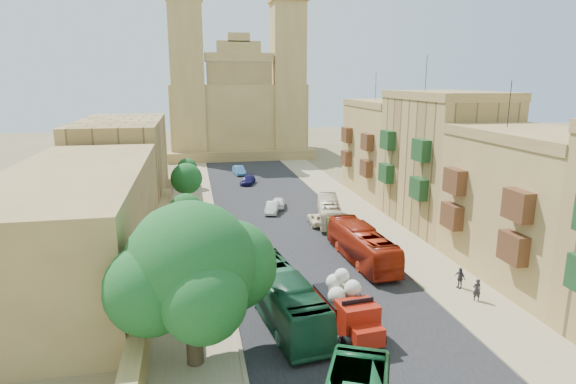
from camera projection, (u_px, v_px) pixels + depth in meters
name	position (u px, v px, depth m)	size (l,w,h in m)	color
road_surface	(281.00, 219.00, 52.65)	(14.00, 140.00, 0.01)	black
sidewalk_east	(363.00, 215.00, 54.47)	(5.00, 140.00, 0.01)	#968562
sidewalk_west	(193.00, 224.00, 50.84)	(5.00, 140.00, 0.01)	#968562
kerb_east	(342.00, 215.00, 53.98)	(0.25, 140.00, 0.12)	#968562
kerb_west	(216.00, 222.00, 51.31)	(0.25, 140.00, 0.12)	#968562
townhouse_b	(534.00, 206.00, 36.26)	(9.00, 14.00, 14.90)	#A08048
townhouse_c	(442.00, 160.00, 49.35)	(9.00, 14.00, 17.40)	#AA894D
townhouse_d	(388.00, 148.00, 62.88)	(9.00, 14.00, 15.90)	#A08048
west_wall	(157.00, 250.00, 40.52)	(1.00, 40.00, 1.80)	#A08048
west_building_low	(78.00, 223.00, 36.81)	(10.00, 28.00, 8.40)	olive
west_building_mid	(123.00, 159.00, 61.44)	(10.00, 22.00, 10.00)	#AA894D
church	(237.00, 107.00, 96.89)	(28.00, 22.50, 36.30)	#A08048
ficus_tree	(193.00, 271.00, 24.83)	(8.98, 8.26, 8.98)	#3D2F1E
street_tree_a	(185.00, 254.00, 32.81)	(3.22, 3.22, 4.95)	#3D2F1E
street_tree_b	(186.00, 210.00, 44.29)	(3.10, 3.10, 4.77)	#3D2F1E
street_tree_c	(186.00, 179.00, 55.62)	(3.63, 3.63, 5.57)	#3D2F1E
street_tree_d	(187.00, 168.00, 67.29)	(2.75, 2.75, 4.23)	#3D2F1E
red_truck	(348.00, 305.00, 29.16)	(3.03, 6.36, 3.59)	maroon
olive_pickup	(347.00, 232.00, 45.37)	(2.84, 4.88, 1.89)	#425B22
bus_green_north	(282.00, 296.00, 30.40)	(2.62, 11.21, 3.12)	#184C2F
bus_red_east	(362.00, 245.00, 40.16)	(2.47, 10.54, 2.93)	#99200B
bus_cream_east	(329.00, 211.00, 51.34)	(2.11, 9.04, 2.52)	#F4E1C0
car_blue_a	(289.00, 278.00, 35.68)	(1.27, 3.16, 1.08)	teal
car_white_a	(272.00, 208.00, 55.08)	(1.32, 3.78, 1.24)	silver
car_cream	(318.00, 219.00, 50.76)	(1.92, 4.16, 1.16)	#FCE9C1
car_dkblue	(248.00, 180.00, 70.20)	(1.67, 4.11, 1.19)	#110E43
car_white_b	(278.00, 202.00, 57.41)	(1.51, 3.75, 1.28)	white
car_blue_b	(239.00, 170.00, 77.25)	(1.47, 4.22, 1.39)	teal
pedestrian_a	(477.00, 290.00, 33.14)	(0.58, 0.38, 1.60)	black
pedestrian_c	(460.00, 278.00, 35.16)	(0.93, 0.39, 1.58)	#393841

